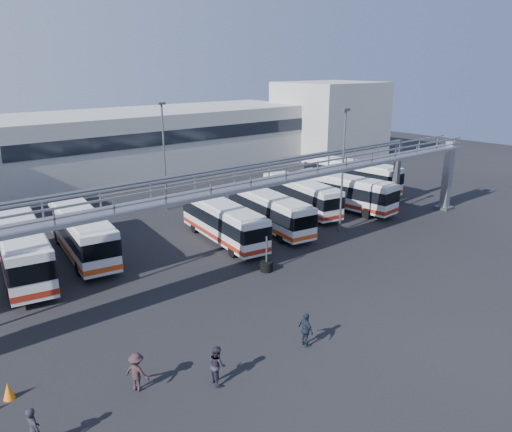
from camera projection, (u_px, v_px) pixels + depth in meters
ground at (295, 301)px, 29.80m from camera, size 140.00×140.00×0.00m
gantry at (234, 193)px, 32.51m from camera, size 51.40×5.15×7.10m
warehouse at (157, 142)px, 63.92m from camera, size 42.00×14.00×8.00m
building_right at (330, 120)px, 74.93m from camera, size 14.00×12.00×11.00m
light_pole_mid at (343, 164)px, 40.60m from camera, size 0.70×0.35×10.21m
light_pole_back at (164, 151)px, 46.76m from camera, size 0.70×0.35×10.21m
bus_2 at (22, 248)px, 32.91m from camera, size 4.52×11.83×3.51m
bus_3 at (82, 231)px, 36.32m from camera, size 4.15×11.43×3.39m
bus_5 at (224, 221)px, 39.23m from camera, size 3.76×10.50×3.12m
bus_6 at (270, 210)px, 42.13m from camera, size 3.84×10.45×3.10m
bus_7 at (301, 195)px, 47.20m from camera, size 4.10×10.41×3.08m
bus_8 at (343, 191)px, 48.20m from camera, size 3.52×10.89×3.25m
bus_9 at (351, 175)px, 54.60m from camera, size 3.55×11.49×3.44m
pedestrian_a at (34, 430)px, 17.99m from camera, size 0.58×0.76×1.87m
pedestrian_b at (217, 365)px, 21.94m from camera, size 0.83×0.99×1.81m
pedestrian_c at (137, 372)px, 21.45m from camera, size 1.13×1.32×1.78m
pedestrian_d at (306, 330)px, 24.81m from camera, size 0.56×1.10×1.80m
cone_left at (8, 391)px, 21.02m from camera, size 0.57×0.57×0.75m
tire_stack at (267, 265)px, 34.00m from camera, size 0.87×0.87×2.49m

